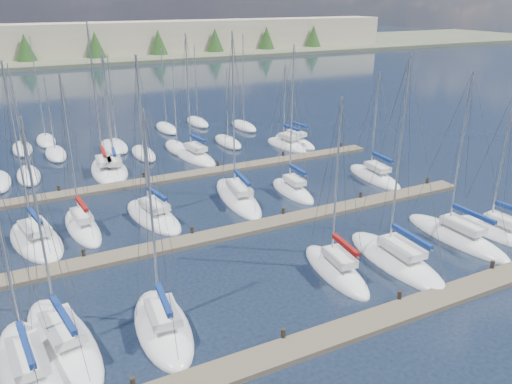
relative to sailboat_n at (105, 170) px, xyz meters
name	(u,v)px	position (x,y,z in m)	size (l,w,h in m)	color
ground	(119,117)	(6.99, 24.63, -0.19)	(400.00, 400.00, 0.00)	#1C2638
dock_near	(354,328)	(6.99, -33.35, -0.04)	(44.00, 1.93, 1.10)	#6B5E4C
dock_mid	(244,229)	(6.99, -19.35, -0.04)	(44.00, 1.93, 1.10)	#6B5E4C
dock_far	(185,176)	(6.99, -5.35, -0.04)	(44.00, 1.93, 1.10)	#6B5E4C
sailboat_n	(105,170)	(0.00, 0.00, 0.00)	(3.48, 9.05, 15.75)	white
sailboat_g	(496,232)	(24.16, -28.65, -0.01)	(3.00, 7.10, 11.84)	white
sailboat_f	(456,237)	(20.75, -27.84, -0.02)	(2.96, 9.38, 13.21)	white
sailboat_q	(287,145)	(21.77, -0.43, -0.02)	(3.39, 7.35, 10.56)	white
sailboat_c	(163,327)	(-2.39, -28.51, -0.01)	(3.51, 7.93, 12.96)	white
sailboat_e	(396,260)	(14.24, -28.51, -0.01)	(3.30, 9.48, 14.73)	white
sailboat_a	(30,370)	(-9.24, -28.90, -0.02)	(3.74, 9.51, 13.14)	white
sailboat_d	(336,270)	(9.70, -27.80, -0.01)	(3.00, 7.64, 12.39)	white
sailboat_k	(238,197)	(9.29, -13.15, -0.01)	(4.04, 10.52, 15.28)	white
sailboat_m	(374,177)	(23.92, -14.39, -0.02)	(2.97, 8.10, 11.26)	white
sailboat_r	(295,141)	(23.46, 0.50, 0.00)	(3.05, 7.82, 12.66)	white
sailboat_l	(293,191)	(14.57, -13.99, -0.01)	(2.40, 6.87, 10.69)	white
sailboat_b	(63,341)	(-7.50, -27.32, -0.02)	(4.40, 9.78, 12.88)	white
sailboat_o	(115,171)	(0.94, -0.86, 0.00)	(3.26, 6.98, 12.84)	white
sailboat_p	(194,156)	(10.09, 0.38, -0.01)	(3.91, 8.77, 14.30)	white
sailboat_h	(36,240)	(-7.78, -13.99, -0.02)	(4.64, 8.81, 13.99)	white
sailboat_i	(83,227)	(-4.30, -13.28, 0.00)	(2.78, 7.91, 12.85)	white
sailboat_j	(153,216)	(1.27, -13.76, -0.01)	(4.23, 8.64, 13.87)	white
distant_boats	(113,146)	(2.65, 8.40, 0.10)	(36.93, 20.75, 13.30)	#9EA0A5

